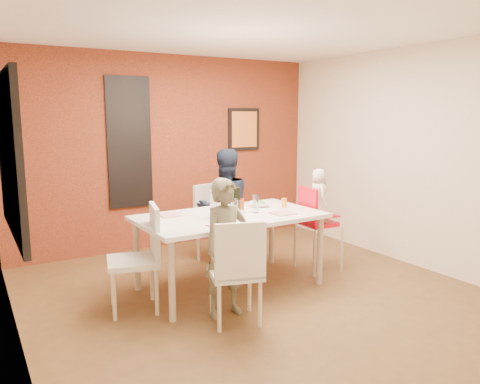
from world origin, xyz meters
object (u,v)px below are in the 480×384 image
chair_near (237,267)px  high_chair (315,220)px  dining_table (230,221)px  chair_far (214,218)px  chair_left (142,252)px  child_near (226,248)px  paper_towel_roll (216,204)px  toddler (318,195)px  wine_bottle (237,200)px  child_far (225,208)px

chair_near → high_chair: bearing=-135.3°
dining_table → chair_far: (0.31, 0.98, -0.19)m
chair_far → chair_left: bearing=-158.8°
child_near → paper_towel_roll: bearing=64.1°
chair_near → toddler: size_ratio=1.53×
chair_left → wine_bottle: 1.22m
high_chair → wine_bottle: bearing=86.8°
child_far → child_near: bearing=67.5°
toddler → child_far: bearing=63.7°
child_far → dining_table: bearing=70.9°
child_near → child_far: (0.71, 1.34, 0.08)m
high_chair → paper_towel_roll: 1.40m
chair_far → toddler: 1.39m
dining_table → chair_far: bearing=72.4°
dining_table → wine_bottle: (0.14, 0.09, 0.21)m
chair_near → child_near: (0.03, 0.24, 0.11)m
child_near → chair_left: bearing=132.5°
chair_near → chair_far: size_ratio=0.98×
high_chair → child_far: size_ratio=0.70×
chair_near → toddler: (1.60, 0.83, 0.38)m
paper_towel_roll → child_far: bearing=56.1°
chair_left → child_far: bearing=134.3°
toddler → wine_bottle: 1.06m
child_far → paper_towel_roll: child_far is taller
dining_table → wine_bottle: size_ratio=7.31×
high_chair → child_near: size_ratio=0.79×
high_chair → child_far: (-0.83, 0.75, 0.11)m
chair_near → paper_towel_roll: bearing=-88.1°
chair_far → child_far: (0.03, -0.24, 0.18)m
chair_near → chair_far: bearing=-94.4°
chair_left → child_near: size_ratio=0.78×
child_near → child_far: child_far is taller
high_chair → paper_towel_roll: (-1.36, -0.03, 0.34)m
chair_near → paper_towel_roll: paper_towel_roll is taller
toddler → chair_near: bearing=132.1°
chair_far → child_near: bearing=-130.9°
child_far → toddler: size_ratio=2.31×
chair_far → high_chair: high_chair is taller
chair_near → paper_towel_roll: (0.22, 0.80, 0.41)m
chair_near → wine_bottle: size_ratio=3.58×
high_chair → chair_near: bearing=120.9°
chair_far → child_far: 0.30m
chair_left → paper_towel_roll: size_ratio=3.54×
child_far → toddler: (0.86, -0.75, 0.19)m
child_far → wine_bottle: size_ratio=5.40×
chair_left → child_near: (0.63, -0.53, 0.08)m
dining_table → child_near: child_near is taller
child_near → toddler: child_near is taller
chair_left → child_near: bearing=62.9°
chair_far → toddler: size_ratio=1.56×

